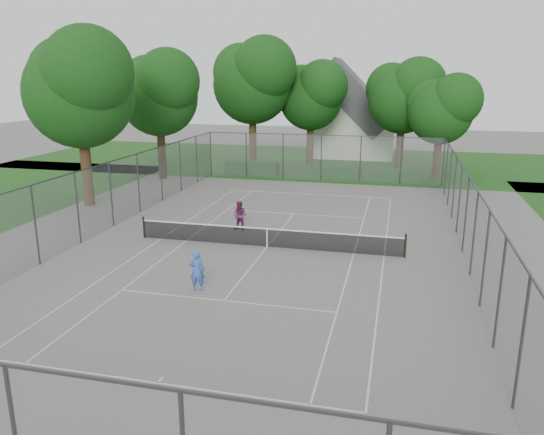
% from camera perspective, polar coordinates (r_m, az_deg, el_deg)
% --- Properties ---
extents(ground, '(120.00, 120.00, 0.00)m').
position_cam_1_polar(ground, '(25.32, -0.54, -3.20)').
color(ground, '#63615E').
rests_on(ground, ground).
extents(grass_far, '(60.00, 20.00, 0.00)m').
position_cam_1_polar(grass_far, '(50.28, 6.79, 5.93)').
color(grass_far, '#194614').
rests_on(grass_far, ground).
extents(court_markings, '(11.03, 23.83, 0.01)m').
position_cam_1_polar(court_markings, '(25.32, -0.54, -3.18)').
color(court_markings, silver).
rests_on(court_markings, ground).
extents(tennis_net, '(12.87, 0.10, 1.10)m').
position_cam_1_polar(tennis_net, '(25.16, -0.54, -2.09)').
color(tennis_net, black).
rests_on(tennis_net, ground).
extents(perimeter_fence, '(18.08, 34.08, 3.52)m').
position_cam_1_polar(perimeter_fence, '(24.81, -0.55, 0.77)').
color(perimeter_fence, '#38383D').
rests_on(perimeter_fence, ground).
extents(tree_far_left, '(7.76, 7.08, 11.15)m').
position_cam_1_polar(tree_far_left, '(46.91, -2.05, 14.77)').
color(tree_far_left, '#372514').
rests_on(tree_far_left, ground).
extents(tree_far_midleft, '(6.44, 5.88, 9.25)m').
position_cam_1_polar(tree_far_midleft, '(48.22, 4.29, 13.19)').
color(tree_far_midleft, '#372514').
rests_on(tree_far_midleft, ground).
extents(tree_far_midright, '(6.52, 5.95, 9.37)m').
position_cam_1_polar(tree_far_midright, '(46.03, 14.02, 12.81)').
color(tree_far_midright, '#372514').
rests_on(tree_far_midright, ground).
extents(tree_far_right, '(5.65, 5.16, 8.12)m').
position_cam_1_polar(tree_far_right, '(43.25, 17.83, 11.27)').
color(tree_far_right, '#372514').
rests_on(tree_far_right, ground).
extents(tree_side_back, '(6.90, 6.30, 9.92)m').
position_cam_1_polar(tree_side_back, '(42.26, -12.06, 13.26)').
color(tree_side_back, '#372514').
rests_on(tree_side_back, ground).
extents(tree_side_front, '(7.48, 6.83, 10.75)m').
position_cam_1_polar(tree_side_front, '(34.38, -20.01, 13.30)').
color(tree_side_front, '#372514').
rests_on(tree_side_front, ground).
extents(hedge_left, '(4.37, 1.31, 1.09)m').
position_cam_1_polar(hedge_left, '(43.73, -2.15, 5.36)').
color(hedge_left, '#164519').
rests_on(hedge_left, ground).
extents(hedge_mid, '(3.11, 0.89, 0.98)m').
position_cam_1_polar(hedge_mid, '(42.23, 7.50, 4.82)').
color(hedge_mid, '#164519').
rests_on(hedge_mid, ground).
extents(hedge_right, '(3.18, 1.16, 0.95)m').
position_cam_1_polar(hedge_right, '(41.83, 13.72, 4.40)').
color(hedge_right, '#164519').
rests_on(hedge_right, ground).
extents(house, '(7.66, 5.94, 9.54)m').
position_cam_1_polar(house, '(53.97, 8.96, 10.58)').
color(house, silver).
rests_on(house, ground).
extents(girl_player, '(0.67, 0.54, 1.58)m').
position_cam_1_polar(girl_player, '(20.35, -8.06, -5.67)').
color(girl_player, blue).
rests_on(girl_player, ground).
extents(woman_player, '(0.85, 0.71, 1.58)m').
position_cam_1_polar(woman_player, '(27.87, -3.46, 0.19)').
color(woman_player, '#68224F').
rests_on(woman_player, ground).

